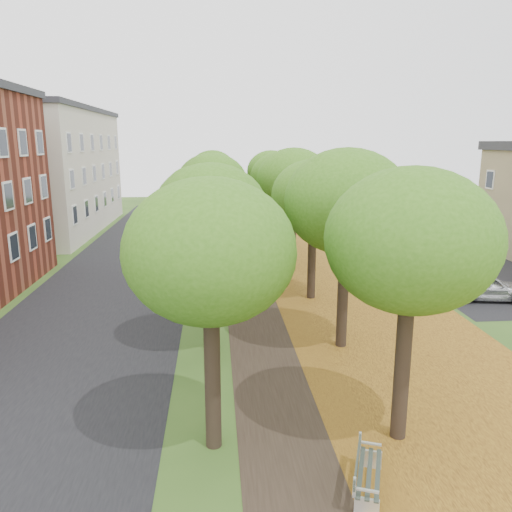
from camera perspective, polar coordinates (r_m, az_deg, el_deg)
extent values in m
plane|color=#2D4C19|center=(13.77, 4.98, -20.30)|extent=(120.00, 120.00, 0.00)
cube|color=black|center=(27.93, -15.80, -3.24)|extent=(8.00, 70.00, 0.01)
cube|color=black|center=(27.47, -0.25, -3.00)|extent=(3.20, 70.00, 0.01)
cube|color=#A6731E|center=(28.29, 9.91, -2.73)|extent=(7.50, 70.00, 0.01)
cube|color=black|center=(32.35, 24.20, -1.72)|extent=(9.00, 16.00, 0.01)
cylinder|color=black|center=(12.67, -4.99, -13.63)|extent=(0.40, 0.40, 3.76)
ellipsoid|color=#346815|center=(11.60, -5.30, 0.74)|extent=(4.12, 4.12, 3.51)
cylinder|color=black|center=(18.24, -4.95, -5.20)|extent=(0.40, 0.40, 3.76)
ellipsoid|color=#346815|center=(17.51, -5.15, 4.86)|extent=(4.12, 4.12, 3.51)
cylinder|color=black|center=(24.02, -4.93, -0.76)|extent=(0.40, 0.40, 3.76)
ellipsoid|color=#346815|center=(23.47, -5.08, 6.89)|extent=(4.12, 4.12, 3.51)
cylinder|color=black|center=(29.88, -4.91, 1.94)|extent=(0.40, 0.40, 3.76)
ellipsoid|color=#346815|center=(29.44, -5.04, 8.10)|extent=(4.12, 4.12, 3.51)
cylinder|color=black|center=(35.79, -4.91, 3.76)|extent=(0.40, 0.40, 3.76)
ellipsoid|color=#346815|center=(35.43, -5.01, 8.90)|extent=(4.12, 4.12, 3.51)
cylinder|color=black|center=(41.73, -4.90, 5.06)|extent=(0.40, 0.40, 3.76)
ellipsoid|color=#346815|center=(41.41, -4.99, 9.47)|extent=(4.12, 4.12, 3.51)
cylinder|color=black|center=(13.50, 16.35, -12.39)|extent=(0.40, 0.40, 3.76)
ellipsoid|color=#346815|center=(12.50, 17.28, 1.09)|extent=(4.12, 4.12, 3.51)
cylinder|color=black|center=(18.83, 9.87, -4.77)|extent=(0.40, 0.40, 3.76)
ellipsoid|color=#346815|center=(18.12, 10.26, 4.98)|extent=(4.12, 4.12, 3.51)
cylinder|color=black|center=(24.47, 6.39, -0.54)|extent=(0.40, 0.40, 3.76)
ellipsoid|color=#346815|center=(23.93, 6.58, 6.97)|extent=(4.12, 4.12, 3.51)
cylinder|color=black|center=(30.24, 4.22, 2.09)|extent=(0.40, 0.40, 3.76)
ellipsoid|color=#346815|center=(29.81, 4.32, 8.17)|extent=(4.12, 4.12, 3.51)
cylinder|color=black|center=(36.09, 2.75, 3.87)|extent=(0.40, 0.40, 3.76)
ellipsoid|color=#346815|center=(35.73, 2.81, 8.97)|extent=(4.12, 4.12, 3.51)
cylinder|color=black|center=(41.99, 1.69, 5.15)|extent=(0.40, 0.40, 3.76)
ellipsoid|color=#346815|center=(41.68, 1.72, 9.54)|extent=(4.12, 4.12, 3.51)
cube|color=beige|center=(46.86, -23.61, 8.74)|extent=(10.00, 20.00, 10.00)
cube|color=#2D2D33|center=(46.87, -24.20, 15.07)|extent=(10.30, 20.30, 0.40)
cube|color=#2A352D|center=(12.16, 12.81, -23.00)|extent=(1.07, 1.88, 0.04)
cube|color=#2A352D|center=(12.01, 11.53, -21.84)|extent=(0.67, 1.74, 0.26)
cube|color=silver|center=(11.63, 12.52, -26.30)|extent=(0.50, 0.23, 0.46)
cube|color=silver|center=(12.98, 12.96, -21.69)|extent=(0.50, 0.23, 0.46)
cube|color=silver|center=(11.38, 12.63, -24.69)|extent=(0.45, 0.21, 0.04)
cube|color=silver|center=(12.75, 13.06, -20.16)|extent=(0.45, 0.21, 0.04)
imported|color=#AEAFB3|center=(26.74, 24.76, -3.16)|extent=(4.21, 2.18, 1.37)
imported|color=maroon|center=(29.99, 21.24, -1.08)|extent=(4.77, 2.95, 1.48)
imported|color=#38383E|center=(31.34, 20.03, -0.49)|extent=(4.85, 2.03, 1.40)
imported|color=silver|center=(32.53, 19.07, 0.14)|extent=(5.89, 4.11, 1.49)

